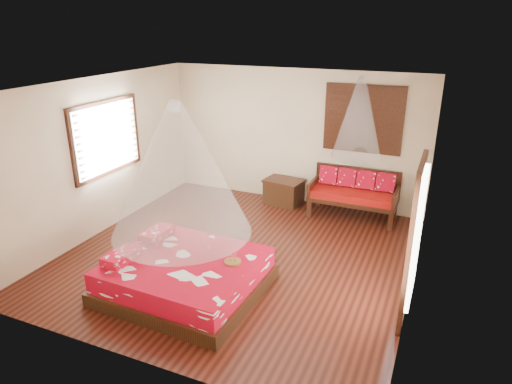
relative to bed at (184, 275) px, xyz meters
The scene contains 10 objects.
room 1.73m from the bed, 78.07° to the left, with size 5.54×5.54×2.84m.
bed is the anchor object (origin of this frame).
daybed 4.02m from the bed, 65.44° to the left, with size 1.70×0.75×0.94m.
storage_chest 3.72m from the bed, 87.41° to the left, with size 0.85×0.67×0.54m.
shutter_panel 4.62m from the bed, 67.31° to the left, with size 1.52×0.06×1.32m.
window_left 3.20m from the bed, 148.97° to the left, with size 0.10×1.74×1.34m.
glazed_door 3.17m from the bed, 12.63° to the left, with size 0.08×1.02×2.16m.
wine_tray 0.77m from the bed, 16.96° to the left, with size 0.24×0.24×0.19m.
mosquito_net_main 1.60m from the bed, ahead, with size 1.91×1.91×1.80m, color white.
mosquito_net_daybed 4.27m from the bed, 64.66° to the left, with size 0.94×0.94×1.50m, color white.
Camera 1 is at (2.95, -6.11, 3.72)m, focal length 32.00 mm.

